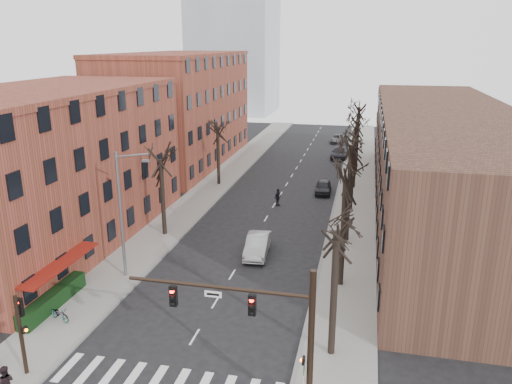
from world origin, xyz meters
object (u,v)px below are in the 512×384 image
Objects in this scene: bicycle at (60,314)px; silver_sedan at (257,245)px; parked_car_near at (323,187)px; parked_car_mid at (339,153)px.

silver_sedan is at bearing -16.49° from bicycle.
parked_car_near is at bearing 74.00° from silver_sedan.
parked_car_mid is at bearing 78.49° from silver_sedan.
parked_car_near is 32.19m from bicycle.
parked_car_mid is 3.39× the size of bicycle.
parked_car_near is 0.77× the size of parked_car_mid.
parked_car_mid is at bearing 5.13° from bicycle.
parked_car_mid is (0.65, 17.66, 0.07)m from parked_car_near.
bicycle is (-9.22, -12.08, -0.22)m from silver_sedan.
silver_sedan is at bearing -103.20° from parked_car_near.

